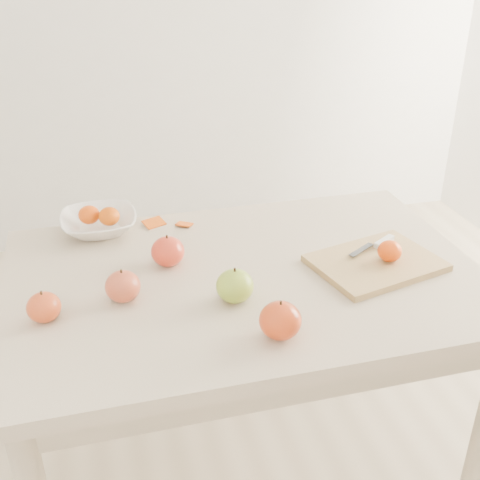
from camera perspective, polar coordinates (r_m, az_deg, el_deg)
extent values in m
plane|color=#C6B293|center=(2.02, 0.39, -21.74)|extent=(3.50, 3.50, 0.00)
cube|color=beige|center=(1.54, 0.48, -3.81)|extent=(1.20, 0.80, 0.04)
cylinder|color=#BCAA8E|center=(2.00, -17.60, -9.92)|extent=(0.06, 0.06, 0.71)
cylinder|color=#BCAA8E|center=(2.18, 11.92, -5.70)|extent=(0.06, 0.06, 0.71)
cube|color=tan|center=(1.60, 12.75, -2.13)|extent=(0.36, 0.30, 0.02)
ellipsoid|color=#E14D07|center=(1.58, 14.01, -1.02)|extent=(0.06, 0.06, 0.05)
imported|color=white|center=(1.77, -13.22, 1.57)|extent=(0.22, 0.22, 0.05)
ellipsoid|color=#CE3907|center=(1.77, -14.13, 2.34)|extent=(0.06, 0.06, 0.05)
ellipsoid|color=#CD4D07|center=(1.75, -12.30, 2.22)|extent=(0.06, 0.06, 0.05)
cube|color=#CC4F0E|center=(1.79, -8.14, 1.51)|extent=(0.07, 0.06, 0.01)
cube|color=#CC4D0E|center=(1.78, -5.30, 1.43)|extent=(0.06, 0.05, 0.01)
cube|color=white|center=(1.67, 13.52, -0.15)|extent=(0.07, 0.05, 0.01)
cube|color=#35383D|center=(1.62, 11.43, -0.91)|extent=(0.09, 0.06, 0.00)
ellipsoid|color=olive|center=(1.40, -0.49, -4.38)|extent=(0.09, 0.09, 0.08)
ellipsoid|color=maroon|center=(1.43, -11.05, -4.33)|extent=(0.08, 0.08, 0.07)
ellipsoid|color=#9B180A|center=(1.29, 3.84, -7.62)|extent=(0.09, 0.09, 0.08)
ellipsoid|color=maroon|center=(1.41, -18.11, -6.08)|extent=(0.08, 0.08, 0.07)
ellipsoid|color=maroon|center=(1.56, -6.86, -1.08)|extent=(0.09, 0.09, 0.08)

